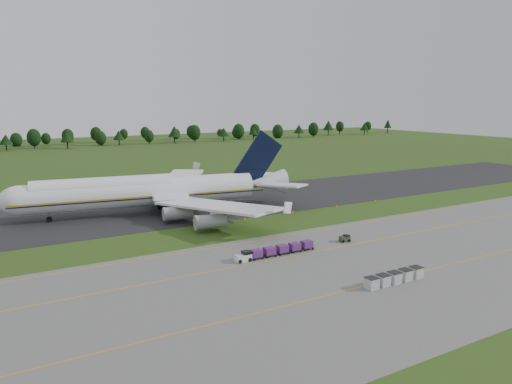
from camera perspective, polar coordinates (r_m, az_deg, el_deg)
ground at (r=112.94m, az=0.36°, el=-3.91°), size 600.00×600.00×0.00m
apron at (r=86.81m, az=12.14°, el=-8.62°), size 300.00×52.00×0.06m
taxiway at (r=137.06m, az=-5.69°, el=-1.37°), size 300.00×40.00×0.08m
apron_markings at (r=91.77m, az=9.15°, el=-7.44°), size 300.00×30.20×0.01m
tree_line at (r=320.75m, az=-18.60°, el=6.06°), size 526.28×22.53×11.79m
aircraft at (r=126.82m, az=-12.13°, el=0.12°), size 72.22×69.35×20.20m
baggage_train at (r=91.76m, az=2.10°, el=-6.72°), size 16.46×1.75×1.68m
utility_cart at (r=102.00m, az=10.10°, el=-5.31°), size 2.21×1.55×1.12m
uld_row at (r=81.46m, az=15.55°, el=-9.38°), size 11.39×1.79×1.77m
edge_markers at (r=129.34m, az=6.80°, el=-2.00°), size 42.24×0.30×0.60m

